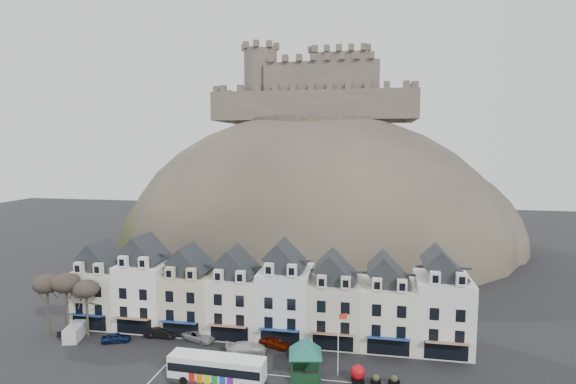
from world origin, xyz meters
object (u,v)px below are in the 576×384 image
(car_silver, at_px, (199,336))
(bus_shelter, at_px, (305,346))
(flagpole, at_px, (339,339))
(car_charcoal, at_px, (304,354))
(red_buoy, at_px, (358,374))
(car_navy, at_px, (116,338))
(car_maroon, at_px, (274,342))
(white_van, at_px, (75,332))
(car_black, at_px, (161,332))
(bus, at_px, (217,368))
(car_white, at_px, (246,348))

(car_silver, bearing_deg, bus_shelter, -95.36)
(flagpole, height_order, car_charcoal, flagpole)
(red_buoy, height_order, car_navy, red_buoy)
(red_buoy, bearing_deg, car_maroon, 147.70)
(red_buoy, distance_m, white_van, 37.98)
(car_navy, xyz_separation_m, car_black, (5.16, 2.50, 0.10))
(bus, bearing_deg, white_van, 164.10)
(flagpole, distance_m, car_white, 12.63)
(car_silver, height_order, car_white, car_white)
(red_buoy, height_order, car_charcoal, red_buoy)
(car_black, bearing_deg, flagpole, -106.37)
(white_van, height_order, car_maroon, white_van)
(flagpole, relative_size, car_white, 1.47)
(car_navy, distance_m, car_black, 5.73)
(bus_shelter, relative_size, car_black, 1.65)
(car_silver, bearing_deg, car_maroon, -71.54)
(flagpole, relative_size, car_silver, 1.60)
(white_van, bearing_deg, red_buoy, -20.68)
(car_black, distance_m, car_silver, 5.38)
(car_white, bearing_deg, car_black, 60.79)
(bus, height_order, car_maroon, bus)
(car_navy, xyz_separation_m, car_silver, (10.54, 2.50, 0.03))
(bus_shelter, bearing_deg, car_black, 152.38)
(bus_shelter, height_order, car_white, bus_shelter)
(car_silver, xyz_separation_m, car_charcoal, (14.57, -2.50, -0.01))
(flagpole, bearing_deg, red_buoy, -30.25)
(bus, xyz_separation_m, car_white, (1.24, 7.20, -0.94))
(car_silver, bearing_deg, flagpole, -87.95)
(bus, xyz_separation_m, flagpole, (12.98, 4.11, 2.55))
(car_silver, distance_m, car_maroon, 10.31)
(red_buoy, bearing_deg, car_navy, 172.16)
(white_van, bearing_deg, car_maroon, -8.76)
(white_van, xyz_separation_m, car_silver, (16.56, 2.50, -0.30))
(bus_shelter, xyz_separation_m, flagpole, (3.64, 1.18, 0.58))
(bus, relative_size, car_charcoal, 2.76)
(car_navy, bearing_deg, car_silver, -99.00)
(red_buoy, height_order, flagpole, flagpole)
(car_black, relative_size, car_charcoal, 1.13)
(bus_shelter, bearing_deg, bus, -172.12)
(bus_shelter, distance_m, car_maroon, 8.94)
(car_navy, bearing_deg, car_white, -112.34)
(car_navy, xyz_separation_m, car_maroon, (20.85, 2.50, 0.09))
(car_white, bearing_deg, bus, 152.21)
(red_buoy, distance_m, car_navy, 32.02)
(red_buoy, bearing_deg, bus_shelter, 179.08)
(car_charcoal, bearing_deg, bus_shelter, -161.03)
(car_black, relative_size, car_silver, 0.96)
(bus, distance_m, bus_shelter, 9.99)
(car_silver, bearing_deg, car_black, 108.46)
(car_navy, distance_m, car_charcoal, 25.11)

